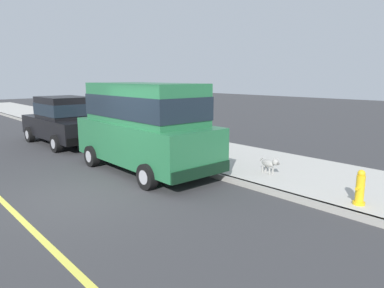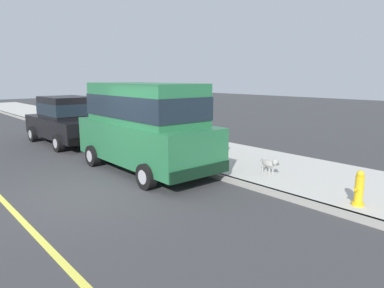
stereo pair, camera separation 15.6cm
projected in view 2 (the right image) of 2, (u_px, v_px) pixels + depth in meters
The scene contains 8 objects.
ground_plane at pixel (86, 193), 8.18m from camera, with size 80.00×80.00×0.00m, color #38383A.
curb at pixel (190, 168), 10.22m from camera, with size 0.16×64.00×0.14m, color gray.
sidewalk at pixel (231, 158), 11.38m from camera, with size 3.60×64.00×0.14m, color #B7B5AD.
lane_centre_line at pixel (12, 210), 7.15m from camera, with size 0.12×57.60×0.01m, color #E0D64C.
car_green_van at pixel (145, 123), 9.95m from camera, with size 2.18×4.92×2.52m.
car_black_sedan at pixel (66, 120), 14.13m from camera, with size 2.08×4.62×1.92m.
dog_grey at pixel (270, 164), 9.23m from camera, with size 0.30×0.75×0.49m.
fire_hydrant at pixel (359, 189), 6.96m from camera, with size 0.34×0.24×0.72m.
Camera 2 is at (-3.25, -7.53, 2.68)m, focal length 32.63 mm.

